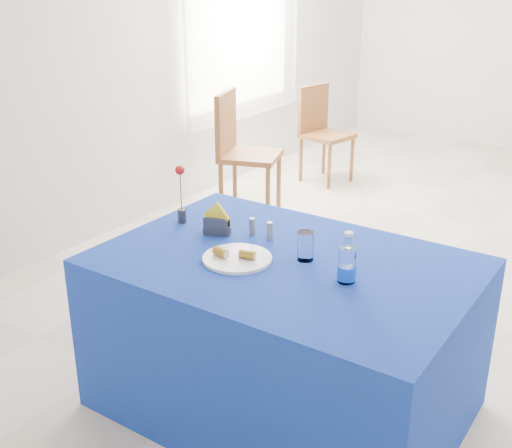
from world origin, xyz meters
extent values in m
plane|color=beige|center=(0.00, 0.00, 0.00)|extent=(7.00, 7.00, 0.00)
plane|color=silver|center=(0.00, -3.50, 1.40)|extent=(5.00, 0.00, 5.00)
plane|color=silver|center=(-2.50, 0.00, 1.40)|extent=(0.00, 7.00, 7.00)
cube|color=white|center=(-2.47, 0.80, 1.55)|extent=(0.04, 1.50, 1.60)
cube|color=white|center=(-2.40, 0.80, 1.55)|extent=(0.04, 1.75, 1.85)
cylinder|color=white|center=(-0.38, -2.18, 0.77)|extent=(0.30, 0.30, 0.01)
cylinder|color=white|center=(-0.13, -2.01, 0.82)|extent=(0.07, 0.07, 0.13)
cylinder|color=gray|center=(-0.39, -1.90, 0.80)|extent=(0.03, 0.03, 0.08)
cylinder|color=slate|center=(-0.48, -1.91, 0.80)|extent=(0.03, 0.03, 0.08)
cube|color=navy|center=(-0.21, -2.06, 0.38)|extent=(1.60, 1.10, 0.76)
cylinder|color=white|center=(0.11, -2.10, 0.83)|extent=(0.07, 0.07, 0.15)
cylinder|color=blue|center=(0.11, -2.10, 0.80)|extent=(0.08, 0.08, 0.06)
cylinder|color=silver|center=(0.11, -2.10, 0.94)|extent=(0.03, 0.03, 0.05)
cylinder|color=silver|center=(0.11, -2.10, 0.97)|extent=(0.04, 0.04, 0.01)
cube|color=#39383E|center=(-0.63, -1.99, 0.78)|extent=(0.14, 0.09, 0.03)
cube|color=#3C3D42|center=(-0.62, -2.01, 0.81)|extent=(0.11, 0.04, 0.09)
cube|color=#36353A|center=(-0.64, -1.97, 0.81)|extent=(0.11, 0.04, 0.09)
cube|color=yellow|center=(-0.63, -1.99, 0.85)|extent=(0.15, 0.02, 0.15)
cylinder|color=#26262B|center=(-0.87, -1.97, 0.80)|extent=(0.04, 0.04, 0.07)
cylinder|color=#1D6C1B|center=(-0.87, -1.97, 0.91)|extent=(0.01, 0.01, 0.22)
sphere|color=#B30B10|center=(-0.87, -1.97, 1.03)|extent=(0.05, 0.05, 0.05)
cylinder|color=brown|center=(-1.54, -0.15, 0.25)|extent=(0.04, 0.04, 0.49)
cylinder|color=brown|center=(-1.67, 0.22, 0.25)|extent=(0.04, 0.04, 0.49)
cylinder|color=brown|center=(-1.91, -0.28, 0.25)|extent=(0.04, 0.04, 0.49)
cylinder|color=brown|center=(-2.04, 0.09, 0.25)|extent=(0.04, 0.04, 0.49)
cube|color=brown|center=(-1.79, -0.03, 0.51)|extent=(0.59, 0.59, 0.04)
cube|color=brown|center=(-1.98, -0.10, 0.78)|extent=(0.19, 0.45, 0.50)
cylinder|color=brown|center=(-1.56, 0.94, 0.22)|extent=(0.04, 0.04, 0.44)
cylinder|color=brown|center=(-1.49, 1.28, 0.22)|extent=(0.04, 0.04, 0.44)
cylinder|color=brown|center=(-1.90, 1.00, 0.22)|extent=(0.04, 0.04, 0.44)
cylinder|color=brown|center=(-1.84, 1.35, 0.22)|extent=(0.04, 0.04, 0.44)
cube|color=brown|center=(-1.70, 1.14, 0.45)|extent=(0.48, 0.48, 0.04)
cube|color=brown|center=(-1.88, 1.18, 0.69)|extent=(0.11, 0.41, 0.45)
cylinder|color=gold|center=(-0.44, -2.21, 0.79)|extent=(0.08, 0.05, 0.04)
cylinder|color=beige|center=(-0.41, -2.22, 0.79)|extent=(0.01, 0.03, 0.03)
cylinder|color=gold|center=(-0.33, -2.17, 0.79)|extent=(0.08, 0.05, 0.04)
cylinder|color=beige|center=(-0.30, -2.16, 0.79)|extent=(0.01, 0.03, 0.03)
camera|label=1|loc=(1.11, -4.23, 1.94)|focal=45.00mm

